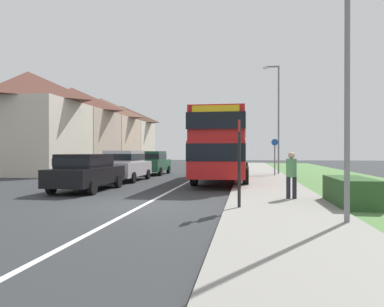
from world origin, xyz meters
The scene contains 15 objects.
ground_plane centered at (0.00, 0.00, 0.00)m, with size 120.00×120.00×0.00m, color #2D3033.
lane_marking_centre centered at (0.00, 8.00, 0.00)m, with size 0.14×60.00×0.01m, color silver.
pavement_near_side centered at (4.20, 6.00, 0.06)m, with size 3.20×68.00×0.12m, color gray.
grass_verge_seaward centered at (8.50, 6.00, 0.04)m, with size 6.00×68.00×0.08m, color #517F42.
roadside_hedge centered at (6.30, 0.61, 0.45)m, with size 1.10×2.56×0.90m, color #2D5128.
double_decker_bus centered at (1.92, 9.55, 2.14)m, with size 2.80×10.67×3.70m.
parked_car_black centered at (-3.57, 3.70, 0.88)m, with size 1.92×4.54×1.58m.
parked_car_silver centered at (-3.65, 8.88, 0.95)m, with size 1.98×4.56×1.74m.
parked_car_dark_green centered at (-3.58, 14.61, 0.94)m, with size 1.96×4.23×1.71m.
pedestrian_at_stop centered at (4.69, 1.55, 0.98)m, with size 0.34×0.34×1.67m.
bus_stop_sign centered at (3.00, -0.56, 1.54)m, with size 0.09×0.52×2.60m.
cycle_route_sign centered at (5.06, 13.33, 1.43)m, with size 0.44×0.08×2.52m.
street_lamp_near centered at (5.32, -2.31, 4.73)m, with size 1.14×0.20×8.33m.
street_lamp_mid centered at (5.37, 15.16, 4.44)m, with size 1.14×0.20×7.77m.
house_terrace_far_side centered at (-12.65, 23.17, 3.78)m, with size 7.16×26.26×7.57m.
Camera 1 is at (3.19, -10.62, 1.69)m, focal length 33.19 mm.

